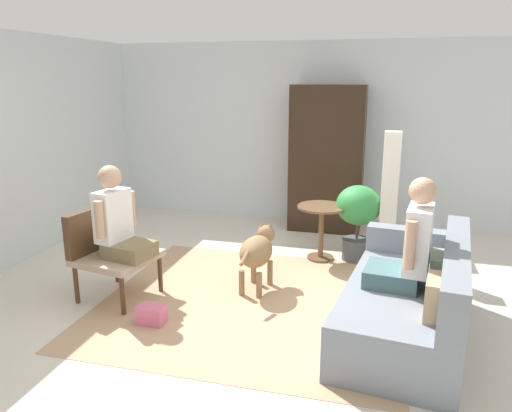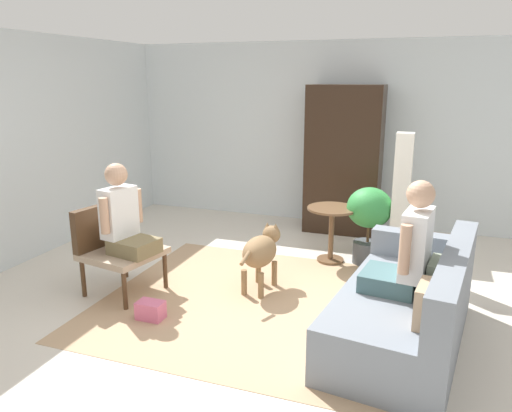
{
  "view_description": "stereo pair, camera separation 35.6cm",
  "coord_description": "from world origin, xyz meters",
  "px_view_note": "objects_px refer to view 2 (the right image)",
  "views": [
    {
      "loc": [
        0.91,
        -3.98,
        2.04
      ],
      "look_at": [
        -0.13,
        -0.03,
        0.96
      ],
      "focal_mm": 34.29,
      "sensor_mm": 36.0,
      "label": 1
    },
    {
      "loc": [
        1.25,
        -3.88,
        2.04
      ],
      "look_at": [
        -0.13,
        -0.03,
        0.96
      ],
      "focal_mm": 34.29,
      "sensor_mm": 36.0,
      "label": 2
    }
  ],
  "objects_px": {
    "person_on_couch": "(408,250)",
    "handbag": "(151,310)",
    "round_end_table": "(332,225)",
    "couch": "(409,307)",
    "armoire_cabinet": "(344,160)",
    "person_on_armchair": "(124,217)",
    "armchair": "(114,242)",
    "potted_plant": "(369,216)",
    "column_lamp": "(400,203)",
    "dog": "(261,251)"
  },
  "relations": [
    {
      "from": "couch",
      "to": "person_on_couch",
      "type": "relative_size",
      "value": 2.14
    },
    {
      "from": "potted_plant",
      "to": "column_lamp",
      "type": "bearing_deg",
      "value": -4.68
    },
    {
      "from": "handbag",
      "to": "round_end_table",
      "type": "bearing_deg",
      "value": 57.84
    },
    {
      "from": "dog",
      "to": "handbag",
      "type": "relative_size",
      "value": 3.38
    },
    {
      "from": "person_on_couch",
      "to": "column_lamp",
      "type": "height_order",
      "value": "column_lamp"
    },
    {
      "from": "person_on_armchair",
      "to": "handbag",
      "type": "relative_size",
      "value": 3.64
    },
    {
      "from": "dog",
      "to": "armoire_cabinet",
      "type": "xyz_separation_m",
      "value": [
        0.4,
        2.22,
        0.58
      ]
    },
    {
      "from": "armchair",
      "to": "handbag",
      "type": "xyz_separation_m",
      "value": [
        0.65,
        -0.42,
        -0.41
      ]
    },
    {
      "from": "round_end_table",
      "to": "potted_plant",
      "type": "bearing_deg",
      "value": 11.89
    },
    {
      "from": "armchair",
      "to": "person_on_couch",
      "type": "height_order",
      "value": "person_on_couch"
    },
    {
      "from": "potted_plant",
      "to": "handbag",
      "type": "xyz_separation_m",
      "value": [
        -1.59,
        -1.99,
        -0.47
      ]
    },
    {
      "from": "couch",
      "to": "person_on_armchair",
      "type": "bearing_deg",
      "value": 179.21
    },
    {
      "from": "couch",
      "to": "armchair",
      "type": "bearing_deg",
      "value": 178.63
    },
    {
      "from": "handbag",
      "to": "armchair",
      "type": "bearing_deg",
      "value": 146.68
    },
    {
      "from": "person_on_couch",
      "to": "person_on_armchair",
      "type": "bearing_deg",
      "value": 178.63
    },
    {
      "from": "person_on_couch",
      "to": "potted_plant",
      "type": "bearing_deg",
      "value": 106.18
    },
    {
      "from": "person_on_armchair",
      "to": "potted_plant",
      "type": "height_order",
      "value": "person_on_armchair"
    },
    {
      "from": "column_lamp",
      "to": "round_end_table",
      "type": "bearing_deg",
      "value": -175.48
    },
    {
      "from": "dog",
      "to": "handbag",
      "type": "xyz_separation_m",
      "value": [
        -0.7,
        -0.92,
        -0.32
      ]
    },
    {
      "from": "potted_plant",
      "to": "column_lamp",
      "type": "height_order",
      "value": "column_lamp"
    },
    {
      "from": "armchair",
      "to": "column_lamp",
      "type": "distance_m",
      "value": 3.0
    },
    {
      "from": "person_on_couch",
      "to": "armchair",
      "type": "bearing_deg",
      "value": 178.07
    },
    {
      "from": "person_on_couch",
      "to": "potted_plant",
      "type": "xyz_separation_m",
      "value": [
        -0.48,
        1.65,
        -0.23
      ]
    },
    {
      "from": "person_on_couch",
      "to": "armoire_cabinet",
      "type": "bearing_deg",
      "value": 109.19
    },
    {
      "from": "armchair",
      "to": "person_on_couch",
      "type": "bearing_deg",
      "value": -1.93
    },
    {
      "from": "person_on_couch",
      "to": "armoire_cabinet",
      "type": "distance_m",
      "value": 2.98
    },
    {
      "from": "person_on_armchair",
      "to": "armoire_cabinet",
      "type": "distance_m",
      "value": 3.18
    },
    {
      "from": "armchair",
      "to": "handbag",
      "type": "bearing_deg",
      "value": -33.32
    },
    {
      "from": "armchair",
      "to": "person_on_couch",
      "type": "distance_m",
      "value": 2.73
    },
    {
      "from": "couch",
      "to": "armoire_cabinet",
      "type": "relative_size",
      "value": 0.97
    },
    {
      "from": "handbag",
      "to": "column_lamp",
      "type": "bearing_deg",
      "value": 45.61
    },
    {
      "from": "person_on_armchair",
      "to": "handbag",
      "type": "height_order",
      "value": "person_on_armchair"
    },
    {
      "from": "dog",
      "to": "person_on_armchair",
      "type": "bearing_deg",
      "value": -156.01
    },
    {
      "from": "person_on_couch",
      "to": "column_lamp",
      "type": "bearing_deg",
      "value": 95.46
    },
    {
      "from": "column_lamp",
      "to": "handbag",
      "type": "distance_m",
      "value": 2.82
    },
    {
      "from": "dog",
      "to": "potted_plant",
      "type": "distance_m",
      "value": 1.4
    },
    {
      "from": "person_on_armchair",
      "to": "round_end_table",
      "type": "relative_size",
      "value": 1.33
    },
    {
      "from": "couch",
      "to": "person_on_couch",
      "type": "distance_m",
      "value": 0.48
    },
    {
      "from": "person_on_couch",
      "to": "handbag",
      "type": "height_order",
      "value": "person_on_couch"
    },
    {
      "from": "couch",
      "to": "potted_plant",
      "type": "height_order",
      "value": "potted_plant"
    },
    {
      "from": "person_on_armchair",
      "to": "handbag",
      "type": "xyz_separation_m",
      "value": [
        0.49,
        -0.39,
        -0.69
      ]
    },
    {
      "from": "person_on_couch",
      "to": "dog",
      "type": "relative_size",
      "value": 1.13
    },
    {
      "from": "person_on_couch",
      "to": "potted_plant",
      "type": "relative_size",
      "value": 1.01
    },
    {
      "from": "armoire_cabinet",
      "to": "round_end_table",
      "type": "bearing_deg",
      "value": -85.39
    },
    {
      "from": "round_end_table",
      "to": "potted_plant",
      "type": "distance_m",
      "value": 0.42
    },
    {
      "from": "round_end_table",
      "to": "handbag",
      "type": "height_order",
      "value": "round_end_table"
    },
    {
      "from": "person_on_armchair",
      "to": "armoire_cabinet",
      "type": "height_order",
      "value": "armoire_cabinet"
    },
    {
      "from": "round_end_table",
      "to": "person_on_couch",
      "type": "bearing_deg",
      "value": -60.8
    },
    {
      "from": "person_on_couch",
      "to": "dog",
      "type": "bearing_deg",
      "value": 156.84
    },
    {
      "from": "armoire_cabinet",
      "to": "person_on_couch",
      "type": "bearing_deg",
      "value": -70.81
    }
  ]
}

